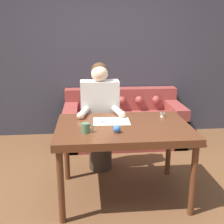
% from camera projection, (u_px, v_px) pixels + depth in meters
% --- Properties ---
extents(ground_plane, '(16.00, 16.00, 0.00)m').
position_uv_depth(ground_plane, '(112.00, 198.00, 2.89)').
color(ground_plane, brown).
extents(wall_back, '(8.00, 0.06, 2.60)m').
position_uv_depth(wall_back, '(100.00, 55.00, 4.45)').
color(wall_back, '#383842').
rests_on(wall_back, ground_plane).
extents(dining_table, '(1.31, 0.90, 0.77)m').
position_uv_depth(dining_table, '(123.00, 133.00, 2.77)').
color(dining_table, '#562D19').
rests_on(dining_table, ground_plane).
extents(couch, '(1.77, 0.86, 0.78)m').
position_uv_depth(couch, '(123.00, 123.00, 4.34)').
color(couch, brown).
rests_on(couch, ground_plane).
extents(person, '(0.52, 0.56, 1.32)m').
position_uv_depth(person, '(100.00, 117.00, 3.35)').
color(person, '#33281E').
rests_on(person, ground_plane).
extents(pattern_paper_main, '(0.38, 0.28, 0.00)m').
position_uv_depth(pattern_paper_main, '(111.00, 121.00, 2.87)').
color(pattern_paper_main, beige).
rests_on(pattern_paper_main, dining_table).
extents(scissors, '(0.24, 0.09, 0.01)m').
position_uv_depth(scissors, '(107.00, 122.00, 2.84)').
color(scissors, silver).
rests_on(scissors, dining_table).
extents(mug, '(0.11, 0.08, 0.09)m').
position_uv_depth(mug, '(86.00, 128.00, 2.54)').
color(mug, '#47704C').
rests_on(mug, dining_table).
extents(thread_spool, '(0.04, 0.04, 0.05)m').
position_uv_depth(thread_spool, '(162.00, 115.00, 3.01)').
color(thread_spool, beige).
rests_on(thread_spool, dining_table).
extents(pin_cushion, '(0.07, 0.07, 0.07)m').
position_uv_depth(pin_cushion, '(117.00, 129.00, 2.54)').
color(pin_cushion, '#4C3828').
rests_on(pin_cushion, dining_table).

